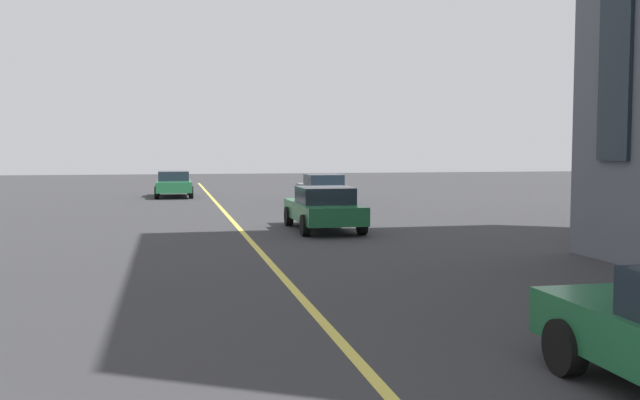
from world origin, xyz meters
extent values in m
cube|color=#D8C64C|center=(20.00, 0.00, 0.00)|extent=(80.00, 0.16, 0.01)
cylinder|color=black|center=(13.23, -2.15, 0.32)|extent=(0.64, 0.22, 0.64)
cube|color=#1E6038|center=(27.83, -2.56, 0.59)|extent=(4.40, 1.80, 0.55)
cube|color=#19232D|center=(27.61, -2.56, 1.12)|extent=(1.85, 1.58, 0.50)
cylinder|color=black|center=(29.28, -1.69, 0.32)|extent=(0.64, 0.22, 0.64)
cylinder|color=black|center=(29.28, -3.42, 0.32)|extent=(0.64, 0.22, 0.64)
cylinder|color=black|center=(26.38, -1.69, 0.32)|extent=(0.64, 0.22, 0.64)
cylinder|color=black|center=(26.38, -3.42, 0.32)|extent=(0.64, 0.22, 0.64)
cube|color=#1E6038|center=(44.65, 1.95, 0.59)|extent=(4.40, 1.80, 0.55)
cube|color=#19232D|center=(44.87, 1.95, 1.12)|extent=(1.85, 1.58, 0.50)
cylinder|color=black|center=(43.20, 1.08, 0.32)|extent=(0.64, 0.22, 0.64)
cylinder|color=black|center=(43.20, 2.81, 0.32)|extent=(0.64, 0.22, 0.64)
cylinder|color=black|center=(46.10, 1.08, 0.32)|extent=(0.64, 0.22, 0.64)
cylinder|color=black|center=(46.10, 2.81, 0.32)|extent=(0.64, 0.22, 0.64)
cube|color=slate|center=(38.70, -4.90, 0.59)|extent=(4.40, 1.80, 0.55)
cube|color=#19232D|center=(38.48, -4.90, 1.12)|extent=(1.85, 1.58, 0.50)
cylinder|color=black|center=(40.15, -4.04, 0.32)|extent=(0.64, 0.22, 0.64)
cylinder|color=black|center=(40.15, -5.76, 0.32)|extent=(0.64, 0.22, 0.64)
cylinder|color=black|center=(37.25, -4.04, 0.32)|extent=(0.64, 0.22, 0.64)
cylinder|color=black|center=(37.25, -5.76, 0.32)|extent=(0.64, 0.22, 0.64)
camera|label=1|loc=(6.15, 2.19, 2.55)|focal=39.73mm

